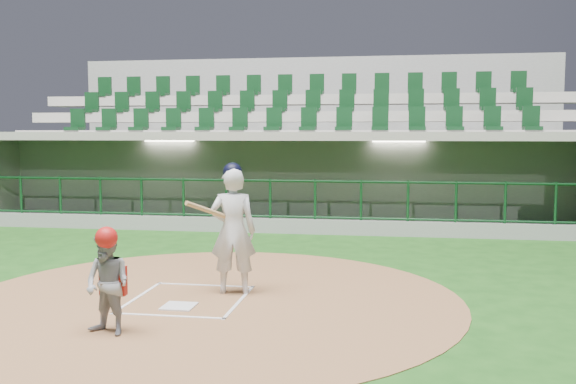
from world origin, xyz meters
The scene contains 8 objects.
ground centered at (0.00, 0.00, 0.00)m, with size 120.00×120.00×0.00m, color #184614.
dirt_circle centered at (0.30, -0.20, 0.01)m, with size 7.20×7.20×0.01m, color brown.
home_plate centered at (0.00, -0.70, 0.02)m, with size 0.43×0.43×0.02m, color silver.
batter_box_chalk centered at (0.00, -0.30, 0.02)m, with size 1.55×1.80×0.01m.
dugout_structure centered at (0.03, 7.82, 0.96)m, with size 16.40×3.70×3.00m.
seating_deck centered at (0.00, 10.91, 1.42)m, with size 17.00×6.72×5.15m.
batter centered at (0.54, 0.17, 0.97)m, with size 0.90×0.91×1.94m.
catcher centered at (-0.43, -1.96, 0.64)m, with size 0.69×0.61×1.28m.
Camera 1 is at (2.84, -8.90, 2.38)m, focal length 40.00 mm.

